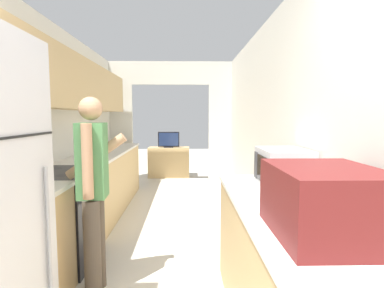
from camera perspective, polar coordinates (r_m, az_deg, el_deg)
wall_left at (r=3.55m, az=-25.88°, el=5.75°), size 0.38×7.61×2.50m
wall_right at (r=2.98m, az=17.30°, el=1.71°), size 0.06×7.61×2.50m
wall_far_with_doorway at (r=6.07m, az=-4.09°, el=5.41°), size 2.84×0.06×2.50m
counter_left at (r=4.35m, az=-17.69°, el=-7.89°), size 0.62×4.01×0.90m
counter_right at (r=2.13m, az=17.06°, el=-22.29°), size 0.62×1.74×0.90m
range_oven at (r=3.24m, az=-23.76°, el=-12.57°), size 0.66×0.78×1.04m
person at (r=2.52m, az=-18.31°, el=-8.43°), size 0.51×0.39×1.58m
suitcase at (r=1.47m, az=23.88°, el=-9.95°), size 0.44×0.57×0.31m
microwave at (r=2.35m, az=16.91°, el=-4.39°), size 0.34×0.45×0.29m
book_stack at (r=1.95m, az=18.16°, el=-10.08°), size 0.26×0.26×0.04m
tv_cabinet at (r=7.05m, az=-4.42°, el=-3.43°), size 0.95×0.42×0.69m
television at (r=6.95m, az=-4.47°, el=0.79°), size 0.49×0.16×0.36m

